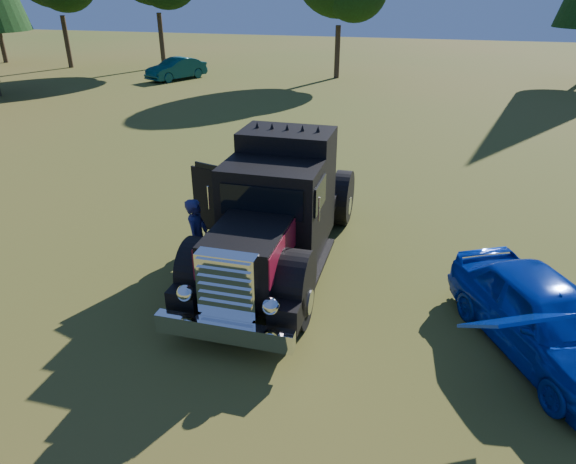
{
  "coord_description": "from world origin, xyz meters",
  "views": [
    {
      "loc": [
        2.29,
        -7.07,
        5.93
      ],
      "look_at": [
        -0.1,
        1.87,
        1.44
      ],
      "focal_mm": 32.0,
      "sensor_mm": 36.0,
      "label": 1
    }
  ],
  "objects_px": {
    "diamond_t_truck": "(277,216)",
    "distant_teal_car": "(176,69)",
    "spectator_near": "(198,239)",
    "spectator_far": "(225,207)",
    "hotrod_coupe": "(544,317)"
  },
  "relations": [
    {
      "from": "diamond_t_truck",
      "to": "spectator_near",
      "type": "height_order",
      "value": "diamond_t_truck"
    },
    {
      "from": "diamond_t_truck",
      "to": "hotrod_coupe",
      "type": "relative_size",
      "value": 1.59
    },
    {
      "from": "diamond_t_truck",
      "to": "distant_teal_car",
      "type": "bearing_deg",
      "value": 120.87
    },
    {
      "from": "hotrod_coupe",
      "to": "distant_teal_car",
      "type": "height_order",
      "value": "hotrod_coupe"
    },
    {
      "from": "diamond_t_truck",
      "to": "hotrod_coupe",
      "type": "distance_m",
      "value": 5.63
    },
    {
      "from": "spectator_near",
      "to": "spectator_far",
      "type": "relative_size",
      "value": 0.97
    },
    {
      "from": "diamond_t_truck",
      "to": "spectator_near",
      "type": "distance_m",
      "value": 1.8
    },
    {
      "from": "spectator_near",
      "to": "spectator_far",
      "type": "xyz_separation_m",
      "value": [
        -0.04,
        1.72,
        0.03
      ]
    },
    {
      "from": "hotrod_coupe",
      "to": "spectator_far",
      "type": "bearing_deg",
      "value": 159.36
    },
    {
      "from": "spectator_near",
      "to": "distant_teal_car",
      "type": "height_order",
      "value": "spectator_near"
    },
    {
      "from": "spectator_far",
      "to": "distant_teal_car",
      "type": "distance_m",
      "value": 25.35
    },
    {
      "from": "hotrod_coupe",
      "to": "spectator_far",
      "type": "relative_size",
      "value": 2.35
    },
    {
      "from": "diamond_t_truck",
      "to": "hotrod_coupe",
      "type": "bearing_deg",
      "value": -18.05
    },
    {
      "from": "diamond_t_truck",
      "to": "spectator_far",
      "type": "xyz_separation_m",
      "value": [
        -1.59,
        0.87,
        -0.32
      ]
    },
    {
      "from": "diamond_t_truck",
      "to": "hotrod_coupe",
      "type": "xyz_separation_m",
      "value": [
        5.32,
        -1.74,
        -0.56
      ]
    }
  ]
}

